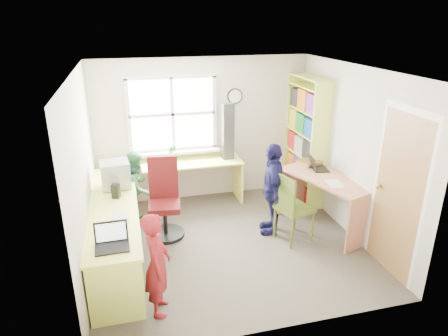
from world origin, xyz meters
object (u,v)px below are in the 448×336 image
(person_green, at_px, (137,188))
(crt_monitor, at_px, (115,175))
(bookshelf, at_px, (305,143))
(l_desk, at_px, (132,238))
(cd_tower, at_px, (228,131))
(person_navy, at_px, (272,189))
(potted_plant, at_px, (171,154))
(right_desk, at_px, (326,191))
(person_red, at_px, (157,265))
(laptop_right, at_px, (317,166))
(swivel_chair, at_px, (164,202))
(wooden_chair, at_px, (290,206))
(laptop_left, at_px, (112,241))

(person_green, bearing_deg, crt_monitor, 160.27)
(bookshelf, xyz_separation_m, person_green, (-2.82, -0.21, -0.43))
(l_desk, height_order, cd_tower, cd_tower)
(l_desk, relative_size, person_navy, 2.16)
(potted_plant, xyz_separation_m, person_navy, (1.29, -1.23, -0.22))
(bookshelf, bearing_deg, person_navy, -133.84)
(right_desk, xyz_separation_m, person_red, (-2.58, -1.23, -0.01))
(laptop_right, xyz_separation_m, potted_plant, (-2.09, 0.99, 0.04))
(laptop_right, relative_size, person_red, 0.29)
(person_green, xyz_separation_m, person_navy, (1.88, -0.77, 0.11))
(swivel_chair, relative_size, person_navy, 0.85)
(right_desk, distance_m, potted_plant, 2.50)
(potted_plant, xyz_separation_m, person_green, (-0.58, -0.45, -0.34))
(bookshelf, bearing_deg, cd_tower, 168.48)
(wooden_chair, relative_size, laptop_left, 2.82)
(swivel_chair, height_order, potted_plant, swivel_chair)
(cd_tower, height_order, person_navy, cd_tower)
(potted_plant, bearing_deg, cd_tower, 1.20)
(potted_plant, bearing_deg, bookshelf, -6.17)
(bookshelf, height_order, swivel_chair, bookshelf)
(person_red, height_order, person_navy, person_navy)
(person_navy, bearing_deg, swivel_chair, -87.42)
(cd_tower, height_order, person_red, cd_tower)
(swivel_chair, bearing_deg, crt_monitor, 175.81)
(right_desk, xyz_separation_m, potted_plant, (-2.10, 1.32, 0.31))
(laptop_right, xyz_separation_m, person_red, (-2.57, -1.56, -0.28))
(bookshelf, relative_size, person_green, 1.85)
(cd_tower, distance_m, person_red, 3.01)
(right_desk, xyz_separation_m, cd_tower, (-1.15, 1.34, 0.63))
(l_desk, bearing_deg, laptop_left, -107.54)
(bookshelf, height_order, wooden_chair, bookshelf)
(right_desk, distance_m, wooden_chair, 0.69)
(bookshelf, relative_size, wooden_chair, 2.09)
(swivel_chair, relative_size, wooden_chair, 1.15)
(laptop_right, distance_m, potted_plant, 2.31)
(l_desk, height_order, laptop_left, laptop_left)
(bookshelf, xyz_separation_m, swivel_chair, (-2.47, -0.67, -0.50))
(right_desk, relative_size, laptop_left, 4.36)
(right_desk, height_order, person_navy, person_navy)
(potted_plant, height_order, person_green, person_green)
(person_red, bearing_deg, laptop_right, -50.70)
(swivel_chair, height_order, cd_tower, cd_tower)
(right_desk, distance_m, swivel_chair, 2.37)
(bookshelf, distance_m, laptop_left, 3.79)
(laptop_left, bearing_deg, bookshelf, 31.96)
(right_desk, relative_size, cd_tower, 1.66)
(right_desk, height_order, laptop_left, laptop_left)
(l_desk, bearing_deg, wooden_chair, 4.59)
(laptop_right, bearing_deg, person_navy, 116.10)
(bookshelf, bearing_deg, laptop_right, -101.26)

